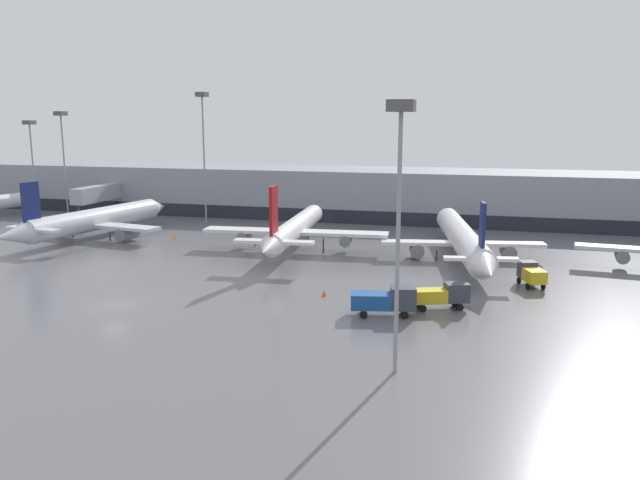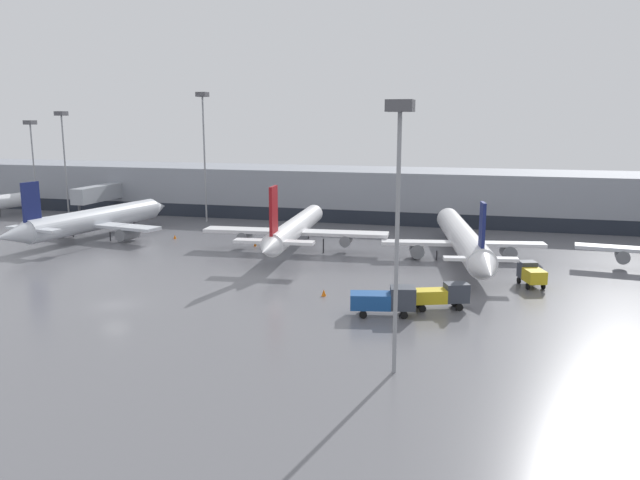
% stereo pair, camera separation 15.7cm
% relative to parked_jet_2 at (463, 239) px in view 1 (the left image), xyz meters
% --- Properties ---
extents(ground_plane, '(320.00, 320.00, 0.00)m').
position_rel_parked_jet_2_xyz_m(ground_plane, '(-31.98, -30.23, -2.74)').
color(ground_plane, slate).
extents(terminal_building, '(160.00, 28.21, 9.00)m').
position_rel_parked_jet_2_xyz_m(terminal_building, '(-32.11, 31.70, 1.76)').
color(terminal_building, gray).
rests_on(terminal_building, ground_plane).
extents(parked_jet_2, '(21.06, 40.11, 9.31)m').
position_rel_parked_jet_2_xyz_m(parked_jet_2, '(0.00, 0.00, 0.00)').
color(parked_jet_2, white).
rests_on(parked_jet_2, ground_plane).
extents(parked_jet_3, '(23.54, 34.42, 9.68)m').
position_rel_parked_jet_2_xyz_m(parked_jet_3, '(-55.29, -0.02, 0.07)').
color(parked_jet_3, silver).
rests_on(parked_jet_3, ground_plane).
extents(parked_jet_4, '(25.94, 33.78, 10.22)m').
position_rel_parked_jet_2_xyz_m(parked_jet_4, '(-22.64, -0.90, 0.44)').
color(parked_jet_4, white).
rests_on(parked_jet_4, ground_plane).
extents(service_truck_0, '(3.07, 4.47, 2.54)m').
position_rel_parked_jet_2_xyz_m(service_truck_0, '(7.91, -11.84, -1.29)').
color(service_truck_0, gold).
rests_on(service_truck_0, ground_plane).
extents(service_truck_1, '(6.30, 3.30, 2.77)m').
position_rel_parked_jet_2_xyz_m(service_truck_1, '(-5.80, -26.36, -1.20)').
color(service_truck_1, '#19478C').
rests_on(service_truck_1, ground_plane).
extents(service_truck_2, '(6.00, 3.70, 2.52)m').
position_rel_parked_jet_2_xyz_m(service_truck_2, '(-1.00, -22.96, -1.31)').
color(service_truck_2, gold).
rests_on(service_truck_2, ground_plane).
extents(traffic_cone_0, '(0.45, 0.45, 0.64)m').
position_rel_parked_jet_2_xyz_m(traffic_cone_0, '(-43.15, 2.97, -2.42)').
color(traffic_cone_0, orange).
rests_on(traffic_cone_0, ground_plane).
extents(traffic_cone_1, '(0.52, 0.52, 0.70)m').
position_rel_parked_jet_2_xyz_m(traffic_cone_1, '(-12.97, -21.54, -2.39)').
color(traffic_cone_1, orange).
rests_on(traffic_cone_1, ground_plane).
extents(traffic_cone_2, '(0.43, 0.43, 0.64)m').
position_rel_parked_jet_2_xyz_m(traffic_cone_2, '(-29.22, 0.86, -2.41)').
color(traffic_cone_2, orange).
rests_on(traffic_cone_2, ground_plane).
extents(apron_light_mast_0, '(1.80, 1.80, 22.64)m').
position_rel_parked_jet_2_xyz_m(apron_light_mast_0, '(-45.64, 19.39, 14.62)').
color(apron_light_mast_0, gray).
rests_on(apron_light_mast_0, ground_plane).
extents(apron_light_mast_2, '(1.80, 1.80, 17.84)m').
position_rel_parked_jet_2_xyz_m(apron_light_mast_2, '(-82.65, 20.86, 11.39)').
color(apron_light_mast_2, gray).
rests_on(apron_light_mast_2, ground_plane).
extents(apron_light_mast_4, '(1.80, 1.80, 19.27)m').
position_rel_parked_jet_2_xyz_m(apron_light_mast_4, '(-2.97, -39.35, 12.37)').
color(apron_light_mast_4, gray).
rests_on(apron_light_mast_4, ground_plane).
extents(apron_light_mast_6, '(1.80, 1.80, 19.48)m').
position_rel_parked_jet_2_xyz_m(apron_light_mast_6, '(-74.02, 18.89, 12.52)').
color(apron_light_mast_6, gray).
rests_on(apron_light_mast_6, ground_plane).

